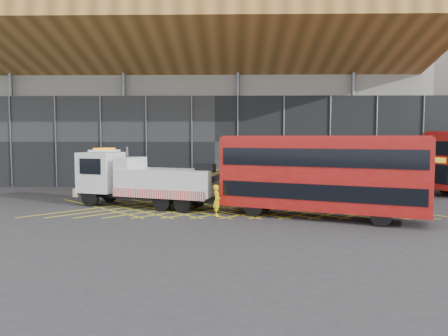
{
  "coord_description": "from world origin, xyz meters",
  "views": [
    {
      "loc": [
        3.58,
        -26.86,
        4.42
      ],
      "look_at": [
        3.0,
        1.5,
        2.4
      ],
      "focal_mm": 35.0,
      "sensor_mm": 36.0,
      "label": 1
    }
  ],
  "objects": [
    {
      "name": "construction_building",
      "position": [
        1.92,
        18.4,
        8.98
      ],
      "size": [
        55.0,
        23.97,
        18.0
      ],
      "color": "gray",
      "rests_on": "ground_plane"
    },
    {
      "name": "worker",
      "position": [
        2.69,
        -2.71,
        0.88
      ],
      "size": [
        0.47,
        0.67,
        1.75
      ],
      "primitive_type": "imported",
      "rotation": [
        0.0,
        0.0,
        1.65
      ],
      "color": "yellow",
      "rests_on": "ground_plane"
    },
    {
      "name": "recovery_truck",
      "position": [
        -2.22,
        0.53,
        1.74
      ],
      "size": [
        10.65,
        5.47,
        3.76
      ],
      "rotation": [
        0.0,
        0.0,
        -0.34
      ],
      "color": "black",
      "rests_on": "ground_plane"
    },
    {
      "name": "bus_towed",
      "position": [
        8.38,
        -3.16,
        2.49
      ],
      "size": [
        11.13,
        6.6,
        4.49
      ],
      "rotation": [
        0.0,
        0.0,
        -0.4
      ],
      "color": "#9E0F0C",
      "rests_on": "ground_plane"
    },
    {
      "name": "ground_plane",
      "position": [
        0.0,
        0.0,
        0.0
      ],
      "size": [
        120.0,
        120.0,
        0.0
      ],
      "primitive_type": "plane",
      "color": "#29292C"
    },
    {
      "name": "road_markings",
      "position": [
        4.0,
        0.0,
        0.01
      ],
      "size": [
        24.76,
        7.16,
        0.01
      ],
      "color": "gold",
      "rests_on": "ground_plane"
    }
  ]
}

